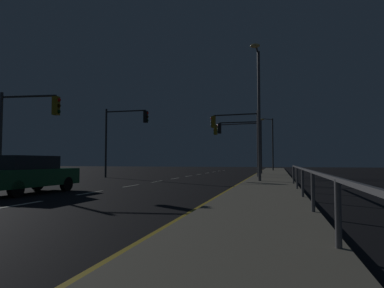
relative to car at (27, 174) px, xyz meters
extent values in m
plane|color=black|center=(2.40, 9.45, -0.82)|extent=(112.00, 112.00, 0.00)
cube|color=gray|center=(9.58, 9.45, -0.75)|extent=(2.94, 77.00, 0.14)
cube|color=silver|center=(2.40, -3.05, -0.82)|extent=(0.14, 2.00, 0.01)
cube|color=silver|center=(2.40, 0.95, -0.82)|extent=(0.14, 2.00, 0.01)
cube|color=silver|center=(2.40, 4.95, -0.82)|extent=(0.14, 2.00, 0.01)
cube|color=silver|center=(2.40, 8.95, -0.82)|extent=(0.14, 2.00, 0.01)
cube|color=silver|center=(2.40, 12.95, -0.82)|extent=(0.14, 2.00, 0.01)
cube|color=silver|center=(2.40, 16.95, -0.82)|extent=(0.14, 2.00, 0.01)
cube|color=silver|center=(2.40, 20.95, -0.82)|extent=(0.14, 2.00, 0.01)
cube|color=silver|center=(2.40, 24.95, -0.82)|extent=(0.14, 2.00, 0.01)
cube|color=silver|center=(2.40, 28.95, -0.82)|extent=(0.14, 2.00, 0.01)
cube|color=silver|center=(2.40, 32.95, -0.82)|extent=(0.14, 2.00, 0.01)
cube|color=silver|center=(2.40, 36.95, -0.82)|extent=(0.14, 2.00, 0.01)
cube|color=gold|center=(7.86, 14.45, -0.82)|extent=(0.14, 53.00, 0.01)
cube|color=#14592D|center=(0.00, 0.07, -0.15)|extent=(2.05, 4.49, 0.70)
cube|color=#1E2328|center=(-0.01, -0.18, 0.47)|extent=(1.73, 2.54, 0.55)
cylinder|color=black|center=(-0.72, 1.51, -0.50)|extent=(0.25, 0.65, 0.64)
cylinder|color=black|center=(0.88, 1.43, -0.50)|extent=(0.25, 0.65, 0.64)
cylinder|color=black|center=(0.73, -1.38, -0.50)|extent=(0.25, 0.65, 0.64)
cylinder|color=#38383D|center=(8.55, 21.11, 1.90)|extent=(0.16, 0.16, 5.16)
cylinder|color=#4C4C51|center=(6.25, 21.44, 4.23)|extent=(4.60, 0.78, 0.11)
cube|color=olive|center=(3.96, 21.78, 3.70)|extent=(0.33, 0.38, 0.95)
sphere|color=red|center=(3.81, 21.80, 4.00)|extent=(0.20, 0.20, 0.20)
sphere|color=black|center=(3.81, 21.80, 3.70)|extent=(0.20, 0.20, 0.20)
sphere|color=black|center=(3.81, 21.80, 3.40)|extent=(0.20, 0.20, 0.20)
cylinder|color=#2D3033|center=(-3.67, 13.11, 2.02)|extent=(0.16, 0.16, 5.69)
cylinder|color=#2D3033|center=(-1.91, 13.10, 4.62)|extent=(3.51, 0.12, 0.11)
cube|color=black|center=(-0.16, 13.10, 4.09)|extent=(0.28, 0.34, 0.95)
sphere|color=red|center=(-0.01, 13.10, 4.39)|extent=(0.20, 0.20, 0.20)
sphere|color=black|center=(-0.01, 13.10, 4.09)|extent=(0.20, 0.20, 0.20)
sphere|color=black|center=(-0.01, 13.10, 3.79)|extent=(0.20, 0.20, 0.20)
cylinder|color=#38383D|center=(8.39, 18.89, 1.84)|extent=(0.16, 0.16, 5.03)
cylinder|color=#2D3033|center=(6.63, 18.91, 4.10)|extent=(3.54, 0.15, 0.11)
cube|color=black|center=(4.86, 18.93, 3.58)|extent=(0.28, 0.34, 0.95)
sphere|color=red|center=(4.70, 18.93, 3.88)|extent=(0.20, 0.20, 0.20)
sphere|color=black|center=(4.70, 18.93, 3.58)|extent=(0.20, 0.20, 0.20)
sphere|color=black|center=(4.70, 18.93, 3.28)|extent=(0.20, 0.20, 0.20)
cylinder|color=#38383D|center=(-3.86, 2.50, 1.65)|extent=(0.16, 0.16, 4.94)
cylinder|color=#2D3033|center=(-2.35, 2.69, 3.87)|extent=(3.04, 0.47, 0.11)
cube|color=olive|center=(-0.84, 2.87, 3.35)|extent=(0.32, 0.37, 0.95)
sphere|color=red|center=(-0.68, 2.89, 3.65)|extent=(0.20, 0.20, 0.20)
sphere|color=black|center=(-0.68, 2.89, 3.35)|extent=(0.20, 0.20, 0.20)
sphere|color=black|center=(-0.68, 2.89, 3.05)|extent=(0.20, 0.20, 0.20)
cylinder|color=#4C4C51|center=(8.61, 14.60, 1.90)|extent=(0.16, 0.16, 5.17)
cylinder|color=#2D3033|center=(6.84, 14.73, 4.24)|extent=(3.56, 0.37, 0.11)
cube|color=olive|center=(5.06, 14.86, 3.72)|extent=(0.30, 0.36, 0.95)
sphere|color=red|center=(4.90, 14.87, 4.02)|extent=(0.20, 0.20, 0.20)
sphere|color=black|center=(4.90, 14.87, 3.72)|extent=(0.20, 0.20, 0.20)
sphere|color=black|center=(4.90, 14.87, 3.42)|extent=(0.20, 0.20, 0.20)
cylinder|color=#2D3033|center=(9.50, 32.71, 2.71)|extent=(0.18, 0.18, 6.78)
cylinder|color=#4C4C51|center=(8.86, 32.09, 5.95)|extent=(1.35, 1.30, 0.10)
ellipsoid|color=#F9D172|center=(8.21, 31.48, 5.85)|extent=(0.56, 0.36, 0.24)
cylinder|color=#4C4C51|center=(9.01, 9.09, 3.34)|extent=(0.18, 0.18, 8.04)
cylinder|color=#2D3033|center=(8.97, 8.19, 7.21)|extent=(0.19, 1.81, 0.10)
ellipsoid|color=#F9D172|center=(8.92, 7.29, 7.11)|extent=(0.56, 0.36, 0.24)
cylinder|color=#59595E|center=(10.90, -6.63, -0.21)|extent=(0.09, 0.09, 0.95)
cylinder|color=#59595E|center=(10.90, -3.21, -0.21)|extent=(0.09, 0.09, 0.95)
cylinder|color=#59595E|center=(10.90, 0.21, -0.21)|extent=(0.09, 0.09, 0.95)
cylinder|color=#59595E|center=(10.90, 3.63, -0.21)|extent=(0.09, 0.09, 0.95)
cylinder|color=#59595E|center=(10.90, 7.05, -0.21)|extent=(0.09, 0.09, 0.95)
cube|color=slate|center=(10.90, -1.50, 0.27)|extent=(0.06, 17.09, 0.06)
camera|label=1|loc=(10.09, -11.66, 0.53)|focal=31.06mm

